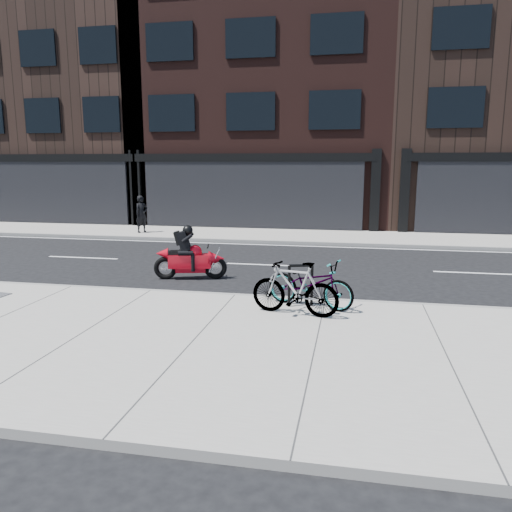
% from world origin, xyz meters
% --- Properties ---
extents(ground, '(120.00, 120.00, 0.00)m').
position_xyz_m(ground, '(0.00, 0.00, 0.00)').
color(ground, black).
rests_on(ground, ground).
extents(sidewalk_near, '(60.00, 6.00, 0.13)m').
position_xyz_m(sidewalk_near, '(0.00, -5.00, 0.07)').
color(sidewalk_near, gray).
rests_on(sidewalk_near, ground).
extents(sidewalk_far, '(60.00, 3.50, 0.13)m').
position_xyz_m(sidewalk_far, '(0.00, 7.75, 0.07)').
color(sidewalk_far, gray).
rests_on(sidewalk_far, ground).
extents(building_midwest, '(10.00, 10.00, 12.00)m').
position_xyz_m(building_midwest, '(-12.00, 14.50, 6.00)').
color(building_midwest, black).
rests_on(building_midwest, ground).
extents(building_center, '(12.00, 10.00, 14.50)m').
position_xyz_m(building_center, '(-2.00, 14.50, 7.25)').
color(building_center, black).
rests_on(building_center, ground).
extents(bike_rack, '(0.51, 0.19, 0.88)m').
position_xyz_m(bike_rack, '(1.52, -2.60, 0.65)').
color(bike_rack, black).
rests_on(bike_rack, sidewalk_near).
extents(bicycle_front, '(1.98, 1.25, 0.98)m').
position_xyz_m(bicycle_front, '(1.72, -2.60, 0.62)').
color(bicycle_front, gray).
rests_on(bicycle_front, sidewalk_near).
extents(bicycle_rear, '(1.81, 0.85, 1.05)m').
position_xyz_m(bicycle_rear, '(1.47, -3.19, 0.65)').
color(bicycle_rear, gray).
rests_on(bicycle_rear, sidewalk_near).
extents(motorcycle, '(1.90, 0.71, 1.44)m').
position_xyz_m(motorcycle, '(-1.56, -0.14, 0.58)').
color(motorcycle, black).
rests_on(motorcycle, ground).
extents(pedestrian, '(0.62, 0.68, 1.55)m').
position_xyz_m(pedestrian, '(-6.20, 7.11, 0.90)').
color(pedestrian, black).
rests_on(pedestrian, sidewalk_far).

